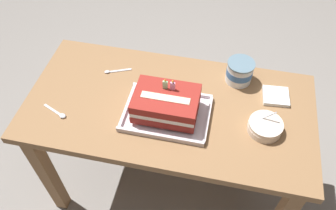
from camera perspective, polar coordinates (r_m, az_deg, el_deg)
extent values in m
plane|color=gray|center=(2.05, 0.12, -12.96)|extent=(8.00, 8.00, 0.00)
cube|color=olive|center=(1.46, 0.16, -0.38)|extent=(1.23, 0.62, 0.04)
cube|color=olive|center=(1.79, -19.65, -10.87)|extent=(0.06, 0.06, 0.69)
cube|color=olive|center=(2.02, -13.93, 1.01)|extent=(0.06, 0.06, 0.69)
cube|color=olive|center=(1.92, 18.27, -4.31)|extent=(0.06, 0.06, 0.69)
cube|color=silver|center=(1.40, -0.17, -1.53)|extent=(0.35, 0.26, 0.01)
cube|color=silver|center=(1.32, -1.29, -5.27)|extent=(0.35, 0.01, 0.02)
cube|color=silver|center=(1.47, 0.84, 2.41)|extent=(0.35, 0.01, 0.02)
cube|color=silver|center=(1.43, -6.86, -0.09)|extent=(0.01, 0.23, 0.02)
cube|color=silver|center=(1.38, 6.75, -2.38)|extent=(0.01, 0.23, 0.02)
cube|color=maroon|center=(1.37, -0.17, -0.54)|extent=(0.26, 0.18, 0.04)
cube|color=white|center=(1.35, -0.18, 0.25)|extent=(0.25, 0.18, 0.02)
cube|color=maroon|center=(1.33, -0.18, 1.06)|extent=(0.26, 0.18, 0.04)
cube|color=beige|center=(1.31, -0.31, 1.20)|extent=(0.19, 0.03, 0.00)
cube|color=#99DB9E|center=(1.33, -0.48, 3.41)|extent=(0.02, 0.01, 0.04)
ellipsoid|color=yellow|center=(1.31, -0.49, 4.16)|extent=(0.01, 0.01, 0.01)
cube|color=#E099C6|center=(1.32, 0.79, 3.21)|extent=(0.02, 0.01, 0.04)
ellipsoid|color=yellow|center=(1.30, 0.80, 3.96)|extent=(0.01, 0.01, 0.01)
cylinder|color=silver|center=(1.40, 15.98, -3.70)|extent=(0.14, 0.14, 0.03)
cylinder|color=silver|center=(1.39, 16.13, -3.30)|extent=(0.14, 0.14, 0.03)
cylinder|color=silver|center=(1.38, 16.45, -1.82)|extent=(0.06, 0.01, 0.07)
cylinder|color=white|center=(1.54, 11.96, 5.42)|extent=(0.12, 0.12, 0.10)
cylinder|color=#386BB2|center=(1.53, 11.99, 5.55)|extent=(0.12, 0.12, 0.03)
cylinder|color=slate|center=(1.50, 12.28, 6.82)|extent=(0.12, 0.12, 0.01)
ellipsoid|color=silver|center=(1.59, -10.21, 5.53)|extent=(0.03, 0.03, 0.01)
cube|color=silver|center=(1.59, -7.95, 5.80)|extent=(0.10, 0.05, 0.00)
ellipsoid|color=silver|center=(1.46, -17.36, -1.75)|extent=(0.04, 0.03, 0.01)
cube|color=silver|center=(1.50, -18.94, -0.73)|extent=(0.09, 0.05, 0.00)
cube|color=white|center=(1.53, 17.72, 1.43)|extent=(0.12, 0.11, 0.02)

